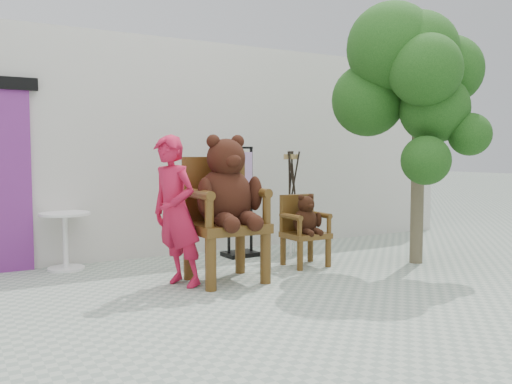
% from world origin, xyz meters
% --- Properties ---
extents(ground_plane, '(60.00, 60.00, 0.00)m').
position_xyz_m(ground_plane, '(0.00, 0.00, 0.00)').
color(ground_plane, '#9BA695').
rests_on(ground_plane, ground).
extents(back_wall, '(9.00, 1.00, 3.00)m').
position_xyz_m(back_wall, '(0.00, 3.10, 1.50)').
color(back_wall, silver).
rests_on(back_wall, ground).
extents(chair_big, '(0.79, 0.86, 1.63)m').
position_xyz_m(chair_big, '(-0.62, 0.87, 0.93)').
color(chair_big, '#452C0E').
rests_on(chair_big, ground).
extents(chair_small, '(0.51, 0.49, 0.91)m').
position_xyz_m(chair_small, '(0.62, 1.11, 0.54)').
color(chair_small, '#452C0E').
rests_on(chair_small, ground).
extents(person, '(0.58, 0.69, 1.61)m').
position_xyz_m(person, '(-1.20, 0.85, 0.81)').
color(person, '#B61639').
rests_on(person, ground).
extents(cafe_table, '(0.60, 0.60, 0.70)m').
position_xyz_m(cafe_table, '(-2.06, 2.35, 0.44)').
color(cafe_table, white).
rests_on(cafe_table, ground).
extents(display_stand, '(0.47, 0.37, 1.51)m').
position_xyz_m(display_stand, '(0.20, 2.05, 0.58)').
color(display_stand, black).
rests_on(display_stand, ground).
extents(stool_bucket, '(0.32, 0.32, 1.45)m').
position_xyz_m(stool_bucket, '(0.93, 1.84, 0.64)').
color(stool_bucket, white).
rests_on(stool_bucket, ground).
extents(tree, '(1.70, 1.71, 3.30)m').
position_xyz_m(tree, '(1.73, 0.43, 2.42)').
color(tree, '#463D2A').
rests_on(tree, ground).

